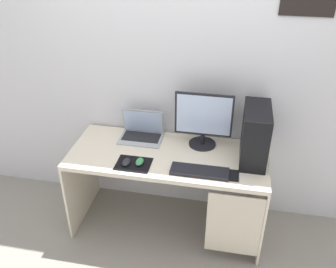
# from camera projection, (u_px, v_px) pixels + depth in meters

# --- Properties ---
(ground_plane) EXTENTS (8.00, 8.00, 0.00)m
(ground_plane) POSITION_uv_depth(u_px,v_px,m) (168.00, 223.00, 3.23)
(ground_plane) COLOR gray
(wall_back) EXTENTS (4.00, 0.05, 2.60)m
(wall_back) POSITION_uv_depth(u_px,v_px,m) (177.00, 68.00, 2.86)
(wall_back) COLOR silver
(wall_back) RESTS_ON ground_plane
(desk) EXTENTS (1.54, 0.65, 0.73)m
(desk) POSITION_uv_depth(u_px,v_px,m) (170.00, 170.00, 2.91)
(desk) COLOR beige
(desk) RESTS_ON ground_plane
(pc_tower) EXTENTS (0.19, 0.40, 0.42)m
(pc_tower) POSITION_uv_depth(u_px,v_px,m) (255.00, 135.00, 2.69)
(pc_tower) COLOR black
(pc_tower) RESTS_ON desk
(monitor) EXTENTS (0.45, 0.22, 0.45)m
(monitor) POSITION_uv_depth(u_px,v_px,m) (203.00, 120.00, 2.84)
(monitor) COLOR black
(monitor) RESTS_ON desk
(laptop) EXTENTS (0.35, 0.24, 0.23)m
(laptop) POSITION_uv_depth(u_px,v_px,m) (142.00, 132.00, 3.04)
(laptop) COLOR #9EA3A8
(laptop) RESTS_ON desk
(keyboard) EXTENTS (0.42, 0.14, 0.02)m
(keyboard) POSITION_uv_depth(u_px,v_px,m) (200.00, 171.00, 2.64)
(keyboard) COLOR black
(keyboard) RESTS_ON desk
(mousepad) EXTENTS (0.26, 0.20, 0.00)m
(mousepad) POSITION_uv_depth(u_px,v_px,m) (134.00, 164.00, 2.73)
(mousepad) COLOR black
(mousepad) RESTS_ON desk
(mouse_left) EXTENTS (0.06, 0.10, 0.03)m
(mouse_left) POSITION_uv_depth(u_px,v_px,m) (140.00, 162.00, 2.72)
(mouse_left) COLOR #338C4C
(mouse_left) RESTS_ON mousepad
(mouse_right) EXTENTS (0.06, 0.10, 0.03)m
(mouse_right) POSITION_uv_depth(u_px,v_px,m) (126.00, 162.00, 2.72)
(mouse_right) COLOR #232326
(mouse_right) RESTS_ON mousepad
(cell_phone) EXTENTS (0.07, 0.13, 0.01)m
(cell_phone) POSITION_uv_depth(u_px,v_px,m) (234.00, 176.00, 2.61)
(cell_phone) COLOR black
(cell_phone) RESTS_ON desk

